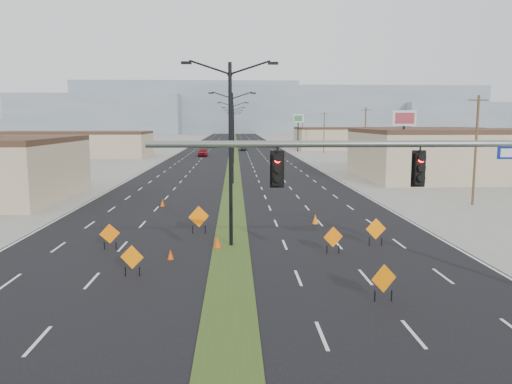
{
  "coord_description": "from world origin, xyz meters",
  "views": [
    {
      "loc": [
        0.23,
        -15.16,
        6.86
      ],
      "look_at": [
        1.34,
        10.77,
        3.2
      ],
      "focal_mm": 35.0,
      "sensor_mm": 36.0,
      "label": 1
    }
  ],
  "objects_px": {
    "streetlight_6": "(234,126)",
    "car_mid": "(243,148)",
    "construction_sign_2": "(199,218)",
    "streetlight_2": "(233,131)",
    "car_far": "(210,145)",
    "construction_sign_1": "(132,258)",
    "streetlight_3": "(234,128)",
    "streetlight_0": "(230,149)",
    "car_left": "(203,152)",
    "construction_sign_4": "(384,280)",
    "pole_sign_east_near": "(404,124)",
    "construction_sign_3": "(333,238)",
    "cone_1": "(217,242)",
    "pole_sign_east_far": "(298,121)",
    "signal_mast": "(470,181)",
    "streetlight_5": "(234,126)",
    "construction_sign_5": "(376,230)",
    "cone_3": "(163,203)",
    "streetlight_4": "(234,127)",
    "streetlight_1": "(233,135)",
    "construction_sign_0": "(110,235)",
    "cone_2": "(315,219)"
  },
  "relations": [
    {
      "from": "streetlight_6",
      "to": "car_mid",
      "type": "relative_size",
      "value": 2.49
    },
    {
      "from": "construction_sign_2",
      "to": "streetlight_2",
      "type": "bearing_deg",
      "value": 67.41
    },
    {
      "from": "car_far",
      "to": "construction_sign_1",
      "type": "relative_size",
      "value": 3.68
    },
    {
      "from": "streetlight_2",
      "to": "streetlight_3",
      "type": "height_order",
      "value": "same"
    },
    {
      "from": "streetlight_0",
      "to": "car_left",
      "type": "relative_size",
      "value": 2.16
    },
    {
      "from": "streetlight_2",
      "to": "construction_sign_4",
      "type": "relative_size",
      "value": 6.74
    },
    {
      "from": "pole_sign_east_near",
      "to": "car_mid",
      "type": "bearing_deg",
      "value": 114.11
    },
    {
      "from": "car_mid",
      "to": "construction_sign_3",
      "type": "xyz_separation_m",
      "value": [
        3.1,
        -94.89,
        0.18
      ]
    },
    {
      "from": "cone_1",
      "to": "pole_sign_east_far",
      "type": "bearing_deg",
      "value": 80.0
    },
    {
      "from": "signal_mast",
      "to": "construction_sign_3",
      "type": "height_order",
      "value": "signal_mast"
    },
    {
      "from": "construction_sign_2",
      "to": "cone_1",
      "type": "bearing_deg",
      "value": -91.1
    },
    {
      "from": "streetlight_5",
      "to": "car_mid",
      "type": "relative_size",
      "value": 2.49
    },
    {
      "from": "construction_sign_1",
      "to": "pole_sign_east_far",
      "type": "height_order",
      "value": "pole_sign_east_far"
    },
    {
      "from": "streetlight_3",
      "to": "construction_sign_2",
      "type": "bearing_deg",
      "value": -91.42
    },
    {
      "from": "construction_sign_5",
      "to": "car_mid",
      "type": "bearing_deg",
      "value": 85.07
    },
    {
      "from": "streetlight_3",
      "to": "streetlight_6",
      "type": "xyz_separation_m",
      "value": [
        0.0,
        84.0,
        0.0
      ]
    },
    {
      "from": "streetlight_3",
      "to": "streetlight_0",
      "type": "bearing_deg",
      "value": -90.0
    },
    {
      "from": "signal_mast",
      "to": "car_mid",
      "type": "distance_m",
      "value": 103.24
    },
    {
      "from": "streetlight_5",
      "to": "construction_sign_2",
      "type": "xyz_separation_m",
      "value": [
        -2.0,
        -136.95,
        -4.39
      ]
    },
    {
      "from": "streetlight_2",
      "to": "cone_3",
      "type": "xyz_separation_m",
      "value": [
        -5.69,
        -42.7,
        -5.12
      ]
    },
    {
      "from": "construction_sign_1",
      "to": "construction_sign_5",
      "type": "xyz_separation_m",
      "value": [
        12.39,
        4.98,
        0.09
      ]
    },
    {
      "from": "streetlight_4",
      "to": "construction_sign_5",
      "type": "height_order",
      "value": "streetlight_4"
    },
    {
      "from": "cone_1",
      "to": "cone_3",
      "type": "relative_size",
      "value": 1.15
    },
    {
      "from": "streetlight_2",
      "to": "construction_sign_2",
      "type": "relative_size",
      "value": 5.73
    },
    {
      "from": "car_far",
      "to": "construction_sign_1",
      "type": "distance_m",
      "value": 112.63
    },
    {
      "from": "pole_sign_east_far",
      "to": "streetlight_3",
      "type": "bearing_deg",
      "value": 169.49
    },
    {
      "from": "streetlight_6",
      "to": "pole_sign_east_near",
      "type": "xyz_separation_m",
      "value": [
        19.71,
        -138.14,
        1.16
      ]
    },
    {
      "from": "signal_mast",
      "to": "pole_sign_east_far",
      "type": "distance_m",
      "value": 98.02
    },
    {
      "from": "construction_sign_1",
      "to": "construction_sign_2",
      "type": "height_order",
      "value": "construction_sign_2"
    },
    {
      "from": "car_far",
      "to": "construction_sign_1",
      "type": "height_order",
      "value": "car_far"
    },
    {
      "from": "streetlight_0",
      "to": "cone_3",
      "type": "bearing_deg",
      "value": 113.17
    },
    {
      "from": "streetlight_4",
      "to": "pole_sign_east_far",
      "type": "height_order",
      "value": "streetlight_4"
    },
    {
      "from": "streetlight_4",
      "to": "cone_3",
      "type": "distance_m",
      "value": 99.0
    },
    {
      "from": "car_far",
      "to": "streetlight_6",
      "type": "bearing_deg",
      "value": 89.03
    },
    {
      "from": "streetlight_1",
      "to": "construction_sign_2",
      "type": "distance_m",
      "value": 25.41
    },
    {
      "from": "car_left",
      "to": "car_far",
      "type": "xyz_separation_m",
      "value": [
        -0.12,
        34.17,
        -0.02
      ]
    },
    {
      "from": "construction_sign_0",
      "to": "construction_sign_3",
      "type": "height_order",
      "value": "construction_sign_3"
    },
    {
      "from": "signal_mast",
      "to": "construction_sign_1",
      "type": "distance_m",
      "value": 14.27
    },
    {
      "from": "streetlight_0",
      "to": "construction_sign_0",
      "type": "height_order",
      "value": "streetlight_0"
    },
    {
      "from": "car_mid",
      "to": "streetlight_5",
      "type": "bearing_deg",
      "value": 87.45
    },
    {
      "from": "streetlight_5",
      "to": "construction_sign_4",
      "type": "distance_m",
      "value": 149.19
    },
    {
      "from": "streetlight_2",
      "to": "car_left",
      "type": "height_order",
      "value": "streetlight_2"
    },
    {
      "from": "streetlight_6",
      "to": "construction_sign_2",
      "type": "height_order",
      "value": "streetlight_6"
    },
    {
      "from": "car_mid",
      "to": "cone_3",
      "type": "relative_size",
      "value": 6.69
    },
    {
      "from": "streetlight_6",
      "to": "cone_3",
      "type": "bearing_deg",
      "value": -92.11
    },
    {
      "from": "construction_sign_2",
      "to": "streetlight_6",
      "type": "bearing_deg",
      "value": 68.88
    },
    {
      "from": "streetlight_0",
      "to": "cone_2",
      "type": "xyz_separation_m",
      "value": [
        5.66,
        5.77,
        -5.09
      ]
    },
    {
      "from": "car_mid",
      "to": "pole_sign_east_far",
      "type": "height_order",
      "value": "pole_sign_east_far"
    },
    {
      "from": "streetlight_5",
      "to": "construction_sign_5",
      "type": "distance_m",
      "value": 140.73
    },
    {
      "from": "car_mid",
      "to": "construction_sign_3",
      "type": "height_order",
      "value": "construction_sign_3"
    }
  ]
}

